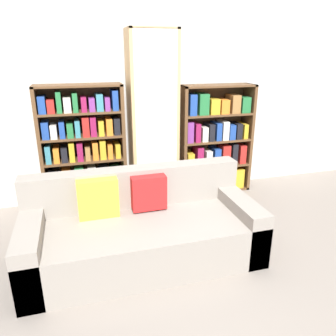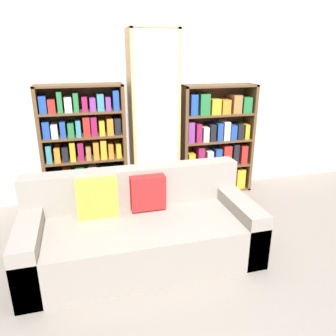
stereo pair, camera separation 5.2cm
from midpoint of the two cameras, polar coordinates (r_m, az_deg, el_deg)
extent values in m
plane|color=gray|center=(2.71, 5.43, -22.66)|extent=(16.00, 16.00, 0.00)
cube|color=beige|center=(4.20, -4.99, 13.08)|extent=(6.60, 0.06, 2.70)
cube|color=gray|center=(3.07, -4.04, -12.40)|extent=(2.08, 0.90, 0.40)
cube|color=gray|center=(3.20, -5.47, -3.19)|extent=(2.08, 0.20, 0.38)
cube|color=gray|center=(3.03, -22.21, -13.05)|extent=(0.20, 0.90, 0.52)
cube|color=gray|center=(3.32, 12.23, -9.00)|extent=(0.20, 0.90, 0.52)
cube|color=gold|center=(3.02, -11.75, -5.16)|extent=(0.36, 0.12, 0.36)
cube|color=red|center=(3.07, -3.02, -4.29)|extent=(0.32, 0.12, 0.32)
cube|color=brown|center=(4.07, -20.67, 2.87)|extent=(0.04, 0.32, 1.48)
cube|color=brown|center=(4.08, -7.41, 4.04)|extent=(0.04, 0.32, 1.48)
cube|color=brown|center=(3.91, -14.92, 13.75)|extent=(0.98, 0.32, 0.02)
cube|color=brown|center=(4.30, -13.24, -5.88)|extent=(0.98, 0.32, 0.02)
cube|color=brown|center=(4.19, -14.11, 4.03)|extent=(0.98, 0.01, 1.48)
cube|color=brown|center=(4.18, -13.56, -2.18)|extent=(0.90, 0.32, 0.02)
cube|color=brown|center=(4.08, -13.87, 1.55)|extent=(0.90, 0.32, 0.02)
cube|color=brown|center=(4.01, -14.20, 5.44)|extent=(0.90, 0.32, 0.02)
cube|color=brown|center=(3.95, -14.55, 9.46)|extent=(0.90, 0.32, 0.02)
cube|color=olive|center=(4.26, -18.54, -5.32)|extent=(0.08, 0.24, 0.15)
cube|color=teal|center=(4.25, -17.01, -5.06)|extent=(0.09, 0.24, 0.17)
cube|color=teal|center=(4.24, -15.54, -4.73)|extent=(0.10, 0.24, 0.20)
cube|color=beige|center=(4.24, -14.15, -4.61)|extent=(0.08, 0.24, 0.20)
cube|color=beige|center=(4.24, -12.62, -4.35)|extent=(0.07, 0.24, 0.22)
cube|color=black|center=(4.25, -11.06, -4.55)|extent=(0.08, 0.24, 0.17)
cube|color=beige|center=(4.26, -9.60, -4.34)|extent=(0.10, 0.24, 0.18)
cube|color=orange|center=(4.26, -8.19, -4.04)|extent=(0.09, 0.24, 0.21)
cube|color=black|center=(4.15, -18.72, -1.38)|extent=(0.12, 0.24, 0.18)
cube|color=orange|center=(4.14, -16.73, -1.18)|extent=(0.10, 0.24, 0.18)
cube|color=#237038|center=(4.13, -14.70, -0.89)|extent=(0.10, 0.24, 0.20)
cube|color=beige|center=(4.13, -12.65, -0.77)|extent=(0.10, 0.24, 0.19)
cube|color=black|center=(4.14, -10.64, -0.64)|extent=(0.10, 0.24, 0.18)
cube|color=#237038|center=(4.16, -8.60, -0.59)|extent=(0.13, 0.24, 0.16)
cube|color=teal|center=(4.06, -19.60, 2.53)|extent=(0.06, 0.24, 0.20)
cube|color=orange|center=(4.06, -18.33, 2.42)|extent=(0.06, 0.24, 0.17)
cube|color=black|center=(4.05, -17.10, 2.53)|extent=(0.07, 0.24, 0.17)
cube|color=gold|center=(4.04, -15.92, 3.02)|extent=(0.06, 0.24, 0.23)
cube|color=#8E1947|center=(4.04, -14.62, 3.07)|extent=(0.07, 0.24, 0.22)
cube|color=olive|center=(4.05, -13.37, 2.77)|extent=(0.06, 0.24, 0.16)
cube|color=orange|center=(4.05, -12.13, 3.24)|extent=(0.06, 0.24, 0.21)
cube|color=gold|center=(4.05, -10.91, 3.48)|extent=(0.07, 0.24, 0.23)
cube|color=orange|center=(4.06, -9.68, 3.19)|extent=(0.06, 0.24, 0.17)
cube|color=gold|center=(4.07, -8.39, 3.26)|extent=(0.06, 0.24, 0.17)
cube|color=#1E4293|center=(3.99, -20.02, 6.38)|extent=(0.07, 0.24, 0.19)
cube|color=beige|center=(3.99, -18.75, 6.25)|extent=(0.07, 0.24, 0.15)
cube|color=#1E4293|center=(3.98, -17.46, 6.59)|extent=(0.06, 0.24, 0.19)
cube|color=#237038|center=(3.98, -16.19, 6.53)|extent=(0.07, 0.24, 0.16)
cube|color=teal|center=(3.98, -15.01, 6.83)|extent=(0.05, 0.24, 0.19)
cube|color=#AD231E|center=(3.97, -13.69, 7.21)|extent=(0.08, 0.24, 0.23)
cube|color=#8E1947|center=(3.98, -12.48, 7.29)|extent=(0.07, 0.24, 0.22)
cube|color=gold|center=(3.99, -11.17, 7.04)|extent=(0.06, 0.24, 0.17)
cube|color=orange|center=(3.99, -9.82, 7.29)|extent=(0.07, 0.24, 0.19)
cube|color=black|center=(4.00, -8.56, 7.38)|extent=(0.07, 0.24, 0.19)
cube|color=#1E4293|center=(3.94, -20.54, 10.40)|extent=(0.08, 0.24, 0.19)
cube|color=#AD231E|center=(3.94, -19.18, 10.25)|extent=(0.08, 0.24, 0.15)
cube|color=#237038|center=(3.93, -17.95, 10.97)|extent=(0.05, 0.24, 0.23)
cube|color=beige|center=(3.93, -16.62, 10.63)|extent=(0.08, 0.24, 0.17)
cube|color=#237038|center=(3.92, -15.39, 11.07)|extent=(0.06, 0.24, 0.21)
cube|color=#8E1947|center=(3.93, -13.99, 10.85)|extent=(0.06, 0.24, 0.16)
cube|color=#7A3384|center=(3.93, -12.69, 10.86)|extent=(0.06, 0.24, 0.15)
cube|color=teal|center=(3.93, -11.40, 11.25)|extent=(0.07, 0.24, 0.19)
cube|color=#7A3384|center=(3.94, -10.13, 11.05)|extent=(0.06, 0.24, 0.15)
cube|color=#1E4293|center=(3.95, -8.83, 11.69)|extent=(0.07, 0.24, 0.23)
cube|color=tan|center=(4.01, -5.91, 8.24)|extent=(0.04, 0.36, 2.08)
cube|color=tan|center=(4.13, 1.56, 8.67)|extent=(0.04, 0.36, 2.08)
cube|color=tan|center=(3.99, -2.32, 23.12)|extent=(0.58, 0.36, 0.02)
cube|color=tan|center=(4.37, -1.95, -4.86)|extent=(0.58, 0.36, 0.02)
cube|color=tan|center=(4.22, -2.67, 8.91)|extent=(0.58, 0.01, 2.08)
cube|color=silver|center=(3.89, -1.51, 8.00)|extent=(0.50, 0.01, 2.06)
cube|color=tan|center=(4.24, -2.00, -0.54)|extent=(0.50, 0.32, 0.02)
cube|color=tan|center=(4.14, -2.06, 3.87)|extent=(0.50, 0.32, 0.02)
cube|color=tan|center=(4.06, -2.12, 8.48)|extent=(0.50, 0.32, 0.02)
cube|color=tan|center=(4.01, -2.18, 13.23)|extent=(0.50, 0.32, 0.02)
cube|color=tan|center=(3.98, -2.24, 18.08)|extent=(0.50, 0.32, 0.02)
cylinder|color=silver|center=(4.31, -4.16, -4.49)|extent=(0.01, 0.01, 0.08)
cone|color=silver|center=(4.27, -4.19, -3.36)|extent=(0.08, 0.08, 0.10)
cylinder|color=silver|center=(4.35, -2.72, -4.26)|extent=(0.01, 0.01, 0.08)
cone|color=silver|center=(4.31, -2.74, -3.13)|extent=(0.08, 0.08, 0.10)
cylinder|color=silver|center=(4.37, -1.24, -4.12)|extent=(0.01, 0.01, 0.08)
cone|color=silver|center=(4.33, -1.24, -2.99)|extent=(0.08, 0.08, 0.10)
cylinder|color=silver|center=(4.40, 0.20, -3.94)|extent=(0.01, 0.01, 0.08)
cone|color=silver|center=(4.36, 0.20, -2.82)|extent=(0.08, 0.08, 0.10)
cylinder|color=silver|center=(4.20, -4.51, 0.03)|extent=(0.01, 0.01, 0.09)
cone|color=silver|center=(4.17, -4.54, 1.28)|extent=(0.06, 0.06, 0.11)
cylinder|color=silver|center=(4.21, -3.27, 0.11)|extent=(0.01, 0.01, 0.09)
cone|color=silver|center=(4.18, -3.29, 1.37)|extent=(0.06, 0.06, 0.11)
cylinder|color=silver|center=(4.21, -1.97, 0.11)|extent=(0.01, 0.01, 0.09)
cone|color=silver|center=(4.18, -1.99, 1.36)|extent=(0.06, 0.06, 0.11)
cylinder|color=silver|center=(4.24, -0.78, 0.24)|extent=(0.01, 0.01, 0.09)
cone|color=silver|center=(4.20, -0.79, 1.49)|extent=(0.06, 0.06, 0.11)
cylinder|color=silver|center=(4.28, 0.31, 0.47)|extent=(0.01, 0.01, 0.09)
cone|color=silver|center=(4.25, 0.32, 1.70)|extent=(0.06, 0.06, 0.11)
cylinder|color=silver|center=(4.10, -4.17, 4.49)|extent=(0.01, 0.01, 0.09)
cone|color=silver|center=(4.07, -4.21, 5.84)|extent=(0.09, 0.09, 0.11)
cylinder|color=silver|center=(4.13, -2.10, 4.66)|extent=(0.01, 0.01, 0.09)
cone|color=silver|center=(4.10, -2.11, 5.99)|extent=(0.09, 0.09, 0.11)
cylinder|color=silver|center=(4.17, -0.05, 4.80)|extent=(0.01, 0.01, 0.09)
cone|color=silver|center=(4.14, -0.05, 6.13)|extent=(0.09, 0.09, 0.11)
cylinder|color=silver|center=(4.01, -4.71, 8.98)|extent=(0.01, 0.01, 0.07)
cone|color=silver|center=(4.00, -4.74, 10.07)|extent=(0.06, 0.06, 0.09)
cylinder|color=silver|center=(4.02, -3.37, 9.02)|extent=(0.01, 0.01, 0.07)
cone|color=silver|center=(4.00, -3.39, 10.11)|extent=(0.06, 0.06, 0.09)
cylinder|color=silver|center=(4.04, -2.09, 9.10)|extent=(0.01, 0.01, 0.07)
cone|color=silver|center=(4.03, -2.11, 10.19)|extent=(0.06, 0.06, 0.09)
cylinder|color=silver|center=(4.08, -0.89, 9.22)|extent=(0.01, 0.01, 0.07)
cone|color=silver|center=(4.07, -0.89, 10.29)|extent=(0.06, 0.06, 0.09)
cylinder|color=silver|center=(4.10, 0.38, 9.27)|extent=(0.01, 0.01, 0.07)
cone|color=silver|center=(4.09, 0.38, 10.34)|extent=(0.06, 0.06, 0.09)
cylinder|color=silver|center=(3.98, -4.90, 13.82)|extent=(0.01, 0.01, 0.07)
cone|color=silver|center=(3.98, -4.93, 14.93)|extent=(0.06, 0.06, 0.08)
cylinder|color=silver|center=(3.98, -3.49, 13.84)|extent=(0.01, 0.01, 0.07)
cone|color=silver|center=(3.97, -3.52, 14.95)|extent=(0.06, 0.06, 0.08)
cylinder|color=silver|center=(3.99, -2.13, 13.88)|extent=(0.01, 0.01, 0.07)
cone|color=silver|center=(3.98, -2.15, 14.98)|extent=(0.06, 0.06, 0.08)
cylinder|color=silver|center=(4.02, -0.88, 13.94)|extent=(0.01, 0.01, 0.07)
cone|color=silver|center=(4.02, -0.88, 15.04)|extent=(0.06, 0.06, 0.08)
cylinder|color=silver|center=(4.04, 0.46, 13.96)|extent=(0.01, 0.01, 0.07)
cone|color=silver|center=(4.03, 0.47, 15.05)|extent=(0.06, 0.06, 0.08)
cylinder|color=silver|center=(3.96, -5.16, 18.81)|extent=(0.01, 0.01, 0.09)
cone|color=silver|center=(3.96, -5.21, 20.20)|extent=(0.05, 0.05, 0.11)
cylinder|color=silver|center=(3.95, -3.93, 18.84)|extent=(0.01, 0.01, 0.09)
cone|color=silver|center=(3.95, -3.97, 20.24)|extent=(0.05, 0.05, 0.11)
cylinder|color=silver|center=(3.96, -2.79, 18.87)|extent=(0.01, 0.01, 0.09)
cone|color=silver|center=(3.96, -2.81, 20.26)|extent=(0.05, 0.05, 0.11)
cylinder|color=silver|center=(3.97, -1.62, 18.88)|extent=(0.01, 0.01, 0.09)
cone|color=silver|center=(3.97, -1.63, 20.27)|extent=(0.05, 0.05, 0.11)
cylinder|color=silver|center=(4.02, -0.59, 18.89)|extent=(0.01, 0.01, 0.09)
cone|color=silver|center=(4.02, -0.60, 20.27)|extent=(0.05, 0.05, 0.11)
cylinder|color=silver|center=(4.02, 0.58, 18.90)|extent=(0.01, 0.01, 0.09)
cone|color=silver|center=(4.02, 0.58, 20.27)|extent=(0.05, 0.05, 0.11)
cube|color=brown|center=(4.25, 2.94, 4.49)|extent=(0.04, 0.32, 1.43)
cube|color=brown|center=(4.62, 14.05, 5.15)|extent=(0.04, 0.32, 1.43)
cube|color=brown|center=(4.29, 9.22, 13.97)|extent=(0.97, 0.32, 0.02)
cube|color=brown|center=(4.64, 8.28, -3.57)|extent=(0.97, 0.32, 0.02)
cube|color=brown|center=(4.55, 7.95, 5.34)|extent=(0.97, 0.01, 1.43)
cube|color=brown|center=(4.52, 8.50, 0.61)|extent=(0.89, 0.32, 0.02)
cube|color=brown|center=(4.42, 8.72, 4.86)|extent=(0.89, 0.32, 0.02)
cube|color=brown|center=(4.34, 8.96, 9.27)|extent=(0.89, 0.32, 0.02)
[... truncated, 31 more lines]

